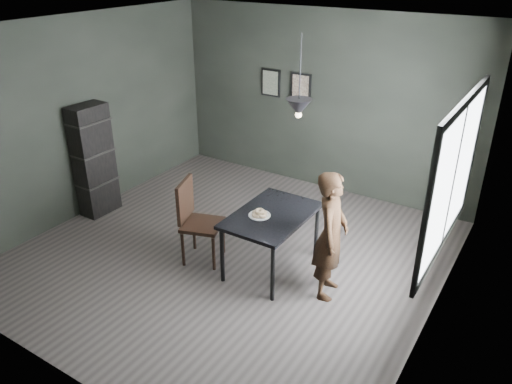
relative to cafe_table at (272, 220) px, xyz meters
The scene contains 13 objects.
ground 0.90m from the cafe_table, behind, with size 5.00×5.00×0.00m, color #352F2D.
back_wall 2.67m from the cafe_table, 103.50° to the left, with size 5.00×0.10×2.80m, color black.
ceiling 2.21m from the cafe_table, behind, with size 5.00×5.00×0.02m.
window_assembly 2.10m from the cafe_table, ahead, with size 0.04×1.96×1.56m.
cafe_table is the anchor object (origin of this frame).
white_plate 0.18m from the cafe_table, 125.36° to the right, with size 0.23×0.23×0.01m, color white.
donut_pile 0.19m from the cafe_table, 125.36° to the right, with size 0.20×0.20×0.08m.
woman 0.80m from the cafe_table, ahead, with size 0.55×0.36×1.49m, color black.
wood_chair 0.96m from the cafe_table, 160.58° to the right, with size 0.58×0.58×1.07m.
shelf_unit 2.92m from the cafe_table, behind, with size 0.31×0.54×1.63m, color black.
pendant_lamp 1.41m from the cafe_table, 21.80° to the left, with size 0.28×0.28×0.86m.
framed_print_left 3.03m from the cafe_table, 121.30° to the left, with size 0.34×0.04×0.44m.
framed_print_right 2.80m from the cafe_table, 111.06° to the left, with size 0.34×0.04×0.44m.
Camera 1 is at (3.20, -4.44, 3.54)m, focal length 35.00 mm.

